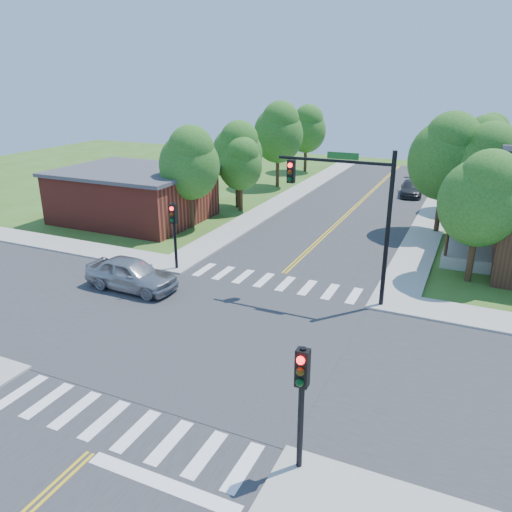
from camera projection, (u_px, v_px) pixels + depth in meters
The scene contains 25 objects.
ground at pixel (217, 336), 20.63m from camera, with size 100.00×100.00×0.00m, color #3B571B.
road_ns at pixel (217, 336), 20.62m from camera, with size 10.00×90.00×0.04m, color #2D2D30.
road_ew at pixel (217, 335), 20.62m from camera, with size 90.00×10.00×0.04m, color #2D2D30.
intersection_patch at pixel (217, 336), 20.63m from camera, with size 10.20×10.20×0.06m, color #2D2D30.
sidewalk_nw at pixel (139, 208), 40.29m from camera, with size 40.00×40.00×0.14m.
crosswalk_north at pixel (274, 282), 25.91m from camera, with size 8.85×2.00×0.01m.
crosswalk_south at pixel (120, 425), 15.31m from camera, with size 8.85×2.00×0.01m.
centerline at pixel (217, 335), 20.61m from camera, with size 0.30×90.00×0.01m.
stop_bar at pixel (162, 484), 13.15m from camera, with size 4.60×0.45×0.09m, color white.
signal_mast_ne at pixel (352, 202), 22.22m from camera, with size 5.30×0.42×7.20m.
signal_pole_se at pixel (301, 387), 12.73m from camera, with size 0.34×0.42×3.80m.
signal_pole_nw at pixel (174, 224), 26.66m from camera, with size 0.34×0.42×3.80m.
building_nw at pixel (133, 194), 36.80m from camera, with size 10.40×8.40×3.73m.
tree_e_a at pixel (482, 197), 24.56m from camera, with size 4.06×3.85×6.89m.
tree_e_b at pixel (485, 163), 31.13m from camera, with size 4.46×4.24×7.58m.
tree_e_c at pixel (481, 149), 37.56m from camera, with size 4.40×4.18×7.47m.
tree_e_d at pixel (487, 139), 45.75m from camera, with size 4.12×3.92×7.01m.
tree_w_a at pixel (190, 161), 33.70m from camera, with size 4.18×3.97×7.11m.
tree_w_b at pixel (238, 151), 39.14m from camera, with size 4.08×3.87×6.93m.
tree_w_c at pixel (279, 131), 46.42m from camera, with size 4.71×4.47×8.00m.
tree_w_d at pixel (307, 128), 54.13m from camera, with size 4.27×4.06×7.27m.
tree_house at pixel (447, 155), 32.24m from camera, with size 4.76×4.52×8.09m.
tree_bldg at pixel (241, 162), 38.33m from camera, with size 3.44×3.27×5.85m.
car_silver at pixel (131, 274), 24.81m from camera, with size 4.83×2.02×1.63m, color #A0A1A7.
car_dgrey at pixel (411, 189), 44.34m from camera, with size 2.34×4.61×1.28m, color #2B2D30.
Camera 1 is at (9.02, -15.94, 10.17)m, focal length 35.00 mm.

